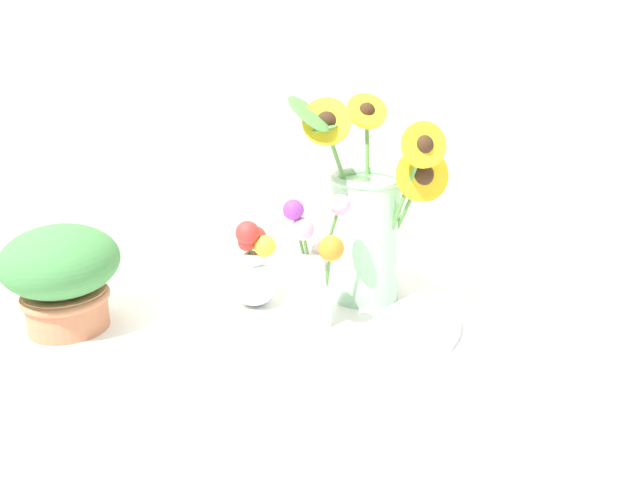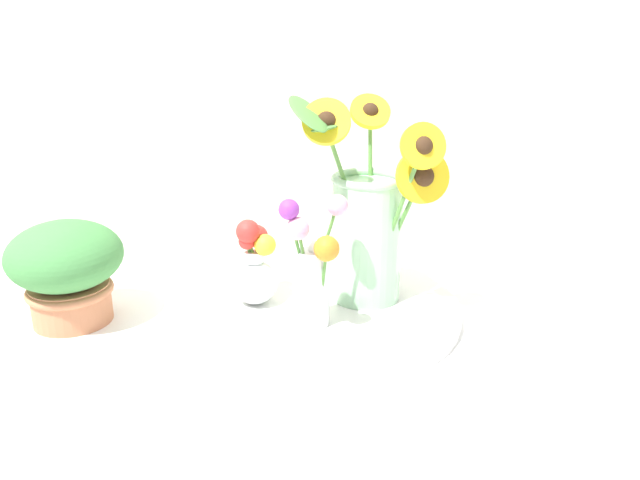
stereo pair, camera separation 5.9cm
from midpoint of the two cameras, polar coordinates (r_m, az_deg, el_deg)
name	(u,v)px [view 1 (the left image)]	position (r m, az deg, el deg)	size (l,w,h in m)	color
ground_plane	(334,333)	(1.03, -0.33, -8.53)	(6.00, 6.00, 0.00)	white
serving_tray	(320,309)	(1.09, -1.56, -6.34)	(0.48, 0.48, 0.02)	white
mason_jar_sunflowers	(366,222)	(1.06, 2.62, 1.62)	(0.27, 0.19, 0.36)	#99CC9E
vase_small_center	(316,269)	(0.96, -2.11, -2.72)	(0.11, 0.08, 0.22)	white
vase_bulb_right	(255,269)	(1.06, -7.60, -2.70)	(0.08, 0.10, 0.15)	white
potted_plant	(62,273)	(1.10, -23.96, -2.82)	(0.19, 0.19, 0.18)	#B7704C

